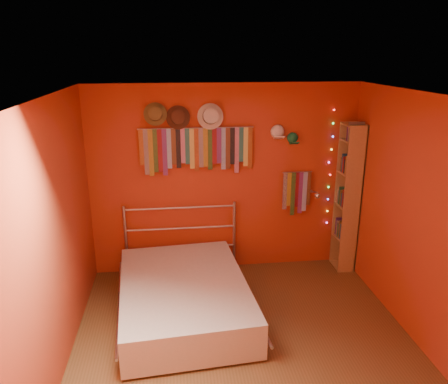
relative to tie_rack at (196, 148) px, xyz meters
name	(u,v)px	position (x,y,z in m)	size (l,w,h in m)	color
ground	(245,345)	(0.37, -1.68, -1.71)	(3.50, 3.50, 0.00)	brown
back_wall	(225,180)	(0.37, 0.07, -0.46)	(3.50, 0.02, 2.50)	#AD3D1C
right_wall	(423,224)	(2.12, -1.68, -0.46)	(0.02, 3.50, 2.50)	#AD3D1C
left_wall	(54,242)	(-1.38, -1.68, -0.46)	(0.02, 3.50, 2.50)	#AD3D1C
ceiling	(250,96)	(0.37, -1.68, 0.79)	(3.50, 3.50, 0.02)	white
tie_rack	(196,148)	(0.00, 0.00, 0.00)	(1.45, 0.03, 0.60)	#ACADB1
small_tie_rack	(297,190)	(1.34, 0.00, -0.62)	(0.40, 0.03, 0.60)	#ACADB1
fedora_olive	(155,114)	(-0.49, -0.03, 0.44)	(0.28, 0.15, 0.28)	brown
fedora_brown	(178,117)	(-0.21, -0.03, 0.39)	(0.29, 0.16, 0.29)	#452618
fedora_white	(211,116)	(0.19, -0.04, 0.40)	(0.32, 0.18, 0.32)	beige
cap_white	(277,132)	(1.05, 0.01, 0.18)	(0.18, 0.23, 0.18)	white
cap_green	(293,138)	(1.25, 0.01, 0.09)	(0.16, 0.20, 0.16)	#1B7D47
fairy_lights	(330,169)	(1.79, 0.03, -0.33)	(0.06, 0.02, 1.58)	#FF3333
reading_lamp	(317,195)	(1.55, -0.17, -0.63)	(0.07, 0.31, 0.09)	#ACADB1
bookshelf	(350,197)	(2.03, -0.15, -0.69)	(0.25, 0.34, 2.00)	olive
bed	(184,296)	(-0.23, -1.05, -1.48)	(1.63, 2.07, 0.97)	#ACADB1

